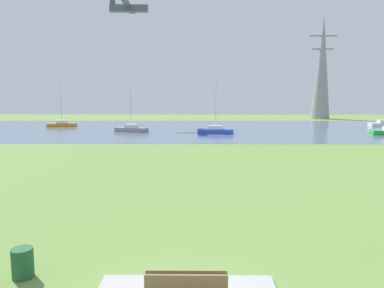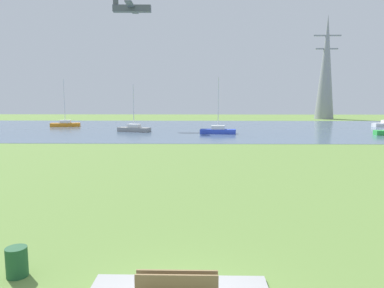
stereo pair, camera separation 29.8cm
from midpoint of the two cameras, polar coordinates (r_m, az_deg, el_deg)
name	(u,v)px [view 1 (the left image)]	position (r m, az deg, el deg)	size (l,w,h in m)	color
ground_plane	(193,156)	(29.68, -0.17, -1.94)	(160.00, 160.00, 0.00)	olive
litter_bin	(23,263)	(11.00, -26.18, -16.70)	(0.56, 0.56, 0.80)	#1E512D
water_surface	(194,128)	(57.50, 0.16, 2.52)	(140.00, 40.00, 0.02)	slate
sailboat_orange	(62,124)	(64.86, -20.20, 3.02)	(5.00, 2.43, 8.09)	orange
sailboat_white	(383,124)	(69.69, 28.16, 2.85)	(4.87, 1.74, 6.19)	white
sailboat_gray	(131,129)	(52.24, -9.83, 2.43)	(5.02, 3.04, 6.78)	gray
sailboat_blue	(216,130)	(48.77, 3.62, 2.20)	(4.96, 2.15, 7.61)	blue
electricity_pylon	(322,67)	(91.15, 19.97, 11.43)	(6.40, 4.40, 24.17)	gray
light_aircraft	(129,8)	(65.09, -10.24, 20.58)	(6.43, 8.43, 2.10)	#4C5156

